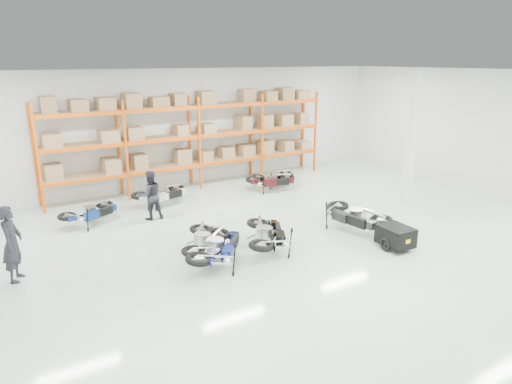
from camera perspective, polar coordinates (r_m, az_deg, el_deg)
room at (r=12.27m, az=4.95°, el=4.03°), size 18.00×18.00×18.00m
pallet_rack at (r=17.76m, az=-7.73°, el=7.80°), size 11.28×0.98×3.62m
structural_column at (r=16.21m, az=18.82°, el=6.24°), size 0.25×0.25×4.50m
moto_blue_centre at (r=11.13m, az=-4.71°, el=-6.32°), size 1.99×2.02×1.23m
moto_silver_left at (r=11.64m, az=-6.31°, el=-5.53°), size 1.67×1.96×1.14m
moto_black_far_left at (r=11.89m, az=1.55°, el=-4.78°), size 1.72×2.08×1.21m
moto_touring_right at (r=13.55m, az=12.07°, el=-2.35°), size 1.14×2.03×1.26m
trailer at (r=12.61m, az=17.04°, el=-5.30°), size 0.77×1.47×0.61m
moto_back_a at (r=14.65m, az=-19.98°, el=-1.99°), size 1.80×1.38×1.05m
moto_back_b at (r=15.87m, az=-11.73°, el=0.17°), size 1.83×1.10×1.11m
moto_back_c at (r=17.96m, az=2.33°, el=2.24°), size 1.59×0.85×1.01m
moto_back_d at (r=17.31m, az=2.00°, el=1.82°), size 1.84×1.26×1.08m
person_left at (r=11.60m, az=-28.21°, el=-5.70°), size 0.63×0.76×1.78m
person_back at (r=14.53m, az=-13.08°, el=-0.38°), size 0.77×0.61×1.56m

